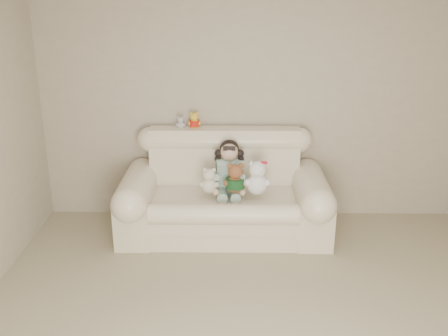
# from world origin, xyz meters

# --- Properties ---
(wall_back) EXTENTS (4.50, 0.00, 4.50)m
(wall_back) POSITION_xyz_m (0.00, 2.50, 1.30)
(wall_back) COLOR #A19680
(wall_back) RESTS_ON ground
(sofa) EXTENTS (2.10, 0.95, 1.03)m
(sofa) POSITION_xyz_m (-0.31, 2.00, 0.52)
(sofa) COLOR #FFEECD
(sofa) RESTS_ON floor
(seated_child) EXTENTS (0.39, 0.45, 0.56)m
(seated_child) POSITION_xyz_m (-0.26, 2.08, 0.70)
(seated_child) COLOR #29684F
(seated_child) RESTS_ON sofa
(brown_teddy) EXTENTS (0.25, 0.20, 0.36)m
(brown_teddy) POSITION_xyz_m (-0.20, 1.88, 0.68)
(brown_teddy) COLOR brown
(brown_teddy) RESTS_ON sofa
(white_cat) EXTENTS (0.29, 0.25, 0.41)m
(white_cat) POSITION_xyz_m (0.02, 1.86, 0.70)
(white_cat) COLOR white
(white_cat) RESTS_ON sofa
(cream_teddy) EXTENTS (0.23, 0.21, 0.30)m
(cream_teddy) POSITION_xyz_m (-0.45, 1.88, 0.65)
(cream_teddy) COLOR beige
(cream_teddy) RESTS_ON sofa
(yellow_mini_bear) EXTENTS (0.14, 0.12, 0.21)m
(yellow_mini_bear) POSITION_xyz_m (-0.62, 2.38, 1.11)
(yellow_mini_bear) COLOR yellow
(yellow_mini_bear) RESTS_ON sofa
(grey_mini_plush) EXTENTS (0.11, 0.10, 0.16)m
(grey_mini_plush) POSITION_xyz_m (-0.76, 2.38, 1.09)
(grey_mini_plush) COLOR silver
(grey_mini_plush) RESTS_ON sofa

